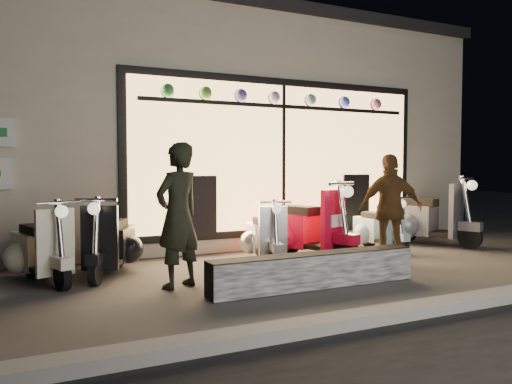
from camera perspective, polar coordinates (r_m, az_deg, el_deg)
ground at (r=6.54m, az=5.02°, el=-9.41°), size 40.00×40.00×0.00m
kerb at (r=4.95m, az=17.11°, el=-12.87°), size 40.00×0.25×0.12m
shop_building at (r=11.00m, az=-8.25°, el=6.61°), size 10.20×6.23×4.20m
graffiti_barrier at (r=5.86m, az=6.68°, el=-8.88°), size 2.59×0.28×0.40m
scooter_silver at (r=7.42m, az=1.00°, el=-5.11°), size 0.57×1.25×0.89m
scooter_red at (r=7.67m, az=5.25°, el=-4.14°), size 0.85×1.56×1.13m
scooter_black at (r=6.83m, az=-16.18°, el=-5.62°), size 0.81×1.34×0.98m
scooter_cream at (r=6.68m, az=-23.52°, el=-6.00°), size 0.70×1.35×0.97m
scooter_blue at (r=8.67m, az=13.60°, el=-4.05°), size 0.42×1.23×0.88m
scooter_grey at (r=9.45m, az=18.38°, el=-2.84°), size 0.96×1.59×1.17m
man at (r=5.80m, az=-8.90°, el=-2.65°), size 0.73×0.63×1.67m
woman at (r=7.42m, az=15.13°, el=-1.86°), size 1.00×0.67×1.58m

